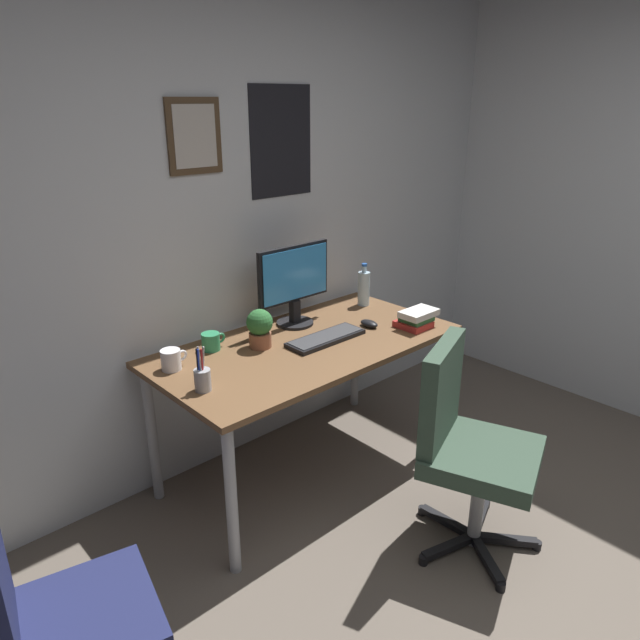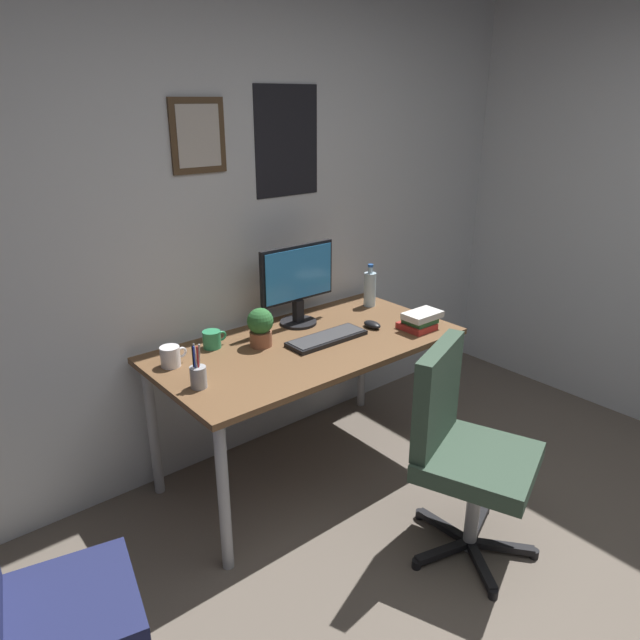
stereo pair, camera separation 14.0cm
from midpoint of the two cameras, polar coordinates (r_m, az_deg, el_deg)
name	(u,v)px [view 2 (the right image)]	position (r m, az deg, el deg)	size (l,w,h in m)	color
wall_back	(220,224)	(3.04, -8.41, 9.26)	(4.40, 0.10, 2.60)	silver
desk	(307,356)	(2.97, 0.12, -3.58)	(1.54, 0.79, 0.75)	brown
office_chair	(462,443)	(2.62, 15.18, -11.54)	(0.59, 0.60, 0.95)	#334738
side_chair	(38,604)	(2.06, -23.89, -24.04)	(0.50, 0.50, 0.88)	#1E234C
monitor	(298,281)	(3.10, -0.91, 3.78)	(0.46, 0.20, 0.43)	black
keyboard	(327,338)	(2.96, 2.03, -1.79)	(0.43, 0.15, 0.03)	black
computer_mouse	(372,325)	(3.13, 6.40, -0.46)	(0.06, 0.11, 0.04)	black
water_bottle	(370,288)	(3.44, 6.05, 3.07)	(0.07, 0.07, 0.25)	silver
coffee_mug_near	(212,339)	(2.90, -9.11, -1.88)	(0.13, 0.09, 0.09)	#2D8C59
coffee_mug_far	(171,356)	(2.73, -12.94, -3.49)	(0.13, 0.09, 0.09)	white
potted_plant	(260,326)	(2.87, -4.45, -0.58)	(0.13, 0.13, 0.19)	brown
pen_cup	(198,376)	(2.51, -10.23, -5.39)	(0.07, 0.07, 0.20)	#9EA0A5
book_stack_left	(420,320)	(3.14, 10.97, -0.05)	(0.20, 0.17, 0.10)	#B22D28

